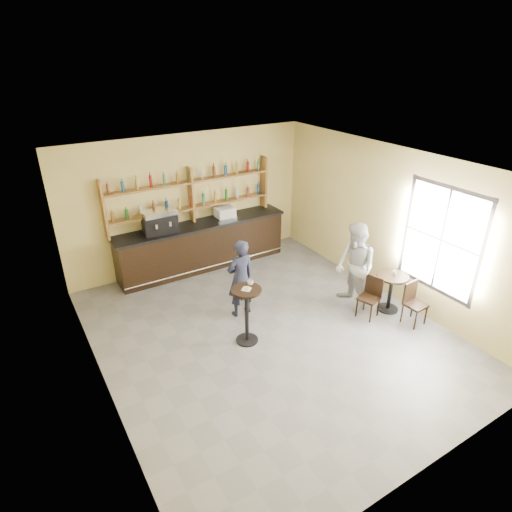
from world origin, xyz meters
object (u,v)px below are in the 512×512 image
espresso_machine (160,221)px  chair_south (416,304)px  chair_west (369,298)px  patron_second (355,267)px  pastry_case (225,213)px  man_main (240,278)px  pedestal_table (247,316)px  bar_counter (203,245)px  cafe_table (390,293)px

espresso_machine → chair_south: bearing=-44.4°
chair_west → patron_second: patron_second is taller
espresso_machine → chair_west: espresso_machine is taller
pastry_case → patron_second: patron_second is taller
pastry_case → man_main: 2.49m
man_main → patron_second: (2.11, -0.96, 0.10)m
pastry_case → chair_south: (1.86, -4.35, -0.86)m
man_main → pastry_case: bearing=-114.6°
pastry_case → chair_west: (1.26, -3.70, -0.86)m
pedestal_table → chair_west: size_ratio=1.30×
pastry_case → bar_counter: bearing=-174.2°
pastry_case → patron_second: (1.24, -3.25, -0.37)m
chair_west → pastry_case: bearing=-178.4°
pastry_case → man_main: (-0.87, -2.29, -0.47)m
cafe_table → chair_south: 0.60m
pedestal_table → chair_south: (3.08, -1.22, -0.13)m
man_main → bar_counter: bearing=-99.7°
pedestal_table → bar_counter: bearing=79.3°
pastry_case → cafe_table: (1.81, -3.75, -0.88)m
pedestal_table → patron_second: patron_second is taller
man_main → chair_west: man_main is taller
pastry_case → cafe_table: size_ratio=0.58×
chair_south → pedestal_table: bearing=155.4°
bar_counter → man_main: (-0.24, -2.29, 0.24)m
espresso_machine → pastry_case: espresso_machine is taller
cafe_table → chair_south: (0.05, -0.60, 0.03)m
pedestal_table → espresso_machine: bearing=97.5°
pastry_case → cafe_table: pastry_case is taller
bar_counter → patron_second: size_ratio=2.31×
chair_west → man_main: bearing=-140.8°
bar_counter → man_main: man_main is taller
bar_counter → patron_second: (1.87, -3.25, 0.35)m
pedestal_table → man_main: 0.96m
bar_counter → pedestal_table: (-0.59, -3.14, -0.02)m
cafe_table → patron_second: bearing=138.4°
bar_counter → chair_west: size_ratio=4.99×
espresso_machine → cafe_table: 5.19m
bar_counter → patron_second: bearing=-60.1°
pastry_case → patron_second: bearing=-63.3°
patron_second → man_main: bearing=-104.3°
chair_west → chair_south: 0.88m
patron_second → pastry_case: bearing=-148.9°
man_main → chair_west: 2.58m
bar_counter → man_main: 2.31m
chair_west → chair_south: (0.60, -0.65, 0.00)m
espresso_machine → patron_second: size_ratio=0.40×
bar_counter → man_main: size_ratio=2.60×
espresso_machine → patron_second: patron_second is taller
pastry_case → chair_west: bearing=-65.5°
pedestal_table → man_main: bearing=67.4°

